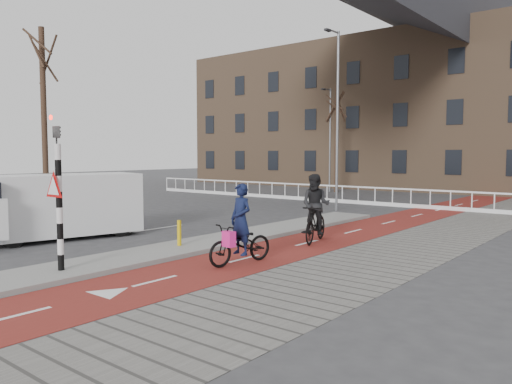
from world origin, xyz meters
The scene contains 15 objects.
ground centered at (0.00, 0.00, 0.00)m, with size 120.00×120.00×0.00m, color #38383A.
bike_lane centered at (1.50, 10.00, 0.01)m, with size 2.50×60.00×0.01m, color maroon.
sidewalk centered at (4.30, 10.00, 0.01)m, with size 3.00×60.00×0.01m, color slate.
curb_island centered at (-0.70, 4.00, 0.06)m, with size 1.80×16.00×0.12m, color gray.
traffic_signal centered at (-0.60, -2.02, 1.99)m, with size 0.80×0.80×3.68m.
bollard centered at (-0.80, 1.78, 0.49)m, with size 0.12×0.12×0.74m, color gold.
cyclist_near centered at (1.85, 1.45, 0.69)m, with size 0.98×2.04×2.03m.
cyclist_far centered at (1.66, 5.24, 0.89)m, with size 1.10×2.09×2.14m.
van centered at (-5.29, 0.68, 1.11)m, with size 3.03×5.21×2.10m.
railing centered at (-5.00, 17.00, 0.31)m, with size 28.00×0.10×0.99m.
townhouse_row centered at (-3.00, 32.00, 7.81)m, with size 46.00×10.00×15.90m.
tree_left centered at (-13.02, 4.30, 4.37)m, with size 0.27×0.27×8.74m, color #332016.
tree_mid centered at (-8.39, 23.89, 3.83)m, with size 0.29×0.29×7.67m, color #332016.
streetlight_near centered at (-2.33, 13.44, 4.32)m, with size 0.12×0.12×8.63m, color slate.
streetlight_left centered at (-8.88, 23.81, 3.74)m, with size 0.12×0.12×7.48m, color slate.
Camera 1 is at (9.95, -7.90, 2.77)m, focal length 35.00 mm.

